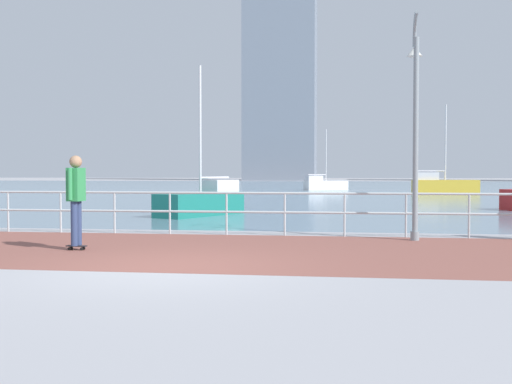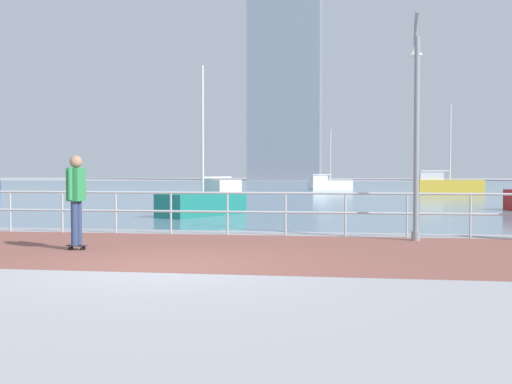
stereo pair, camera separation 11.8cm
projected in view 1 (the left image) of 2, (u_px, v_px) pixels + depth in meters
ground at (306, 191)px, 49.15m from camera, size 220.00×220.00×0.00m
brick_paving at (200, 249)px, 11.79m from camera, size 28.00×5.55×0.01m
harbor_water at (311, 188)px, 59.10m from camera, size 180.00×88.00×0.00m
waterfront_railing at (227, 205)px, 14.52m from camera, size 25.25×0.06×1.04m
lamppost at (415, 114)px, 13.44m from camera, size 0.36×0.82×5.04m
skateboarder at (76, 193)px, 11.67m from camera, size 0.41×0.55×1.83m
sailboat_ivory at (324, 184)px, 51.16m from camera, size 3.77×2.65×5.13m
sailboat_white at (203, 201)px, 21.11m from camera, size 2.62×3.82×5.18m
sailboat_gray at (443, 185)px, 43.08m from camera, size 4.57×1.71×6.29m
tower_concrete at (281, 77)px, 113.30m from camera, size 13.04×11.72×40.30m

